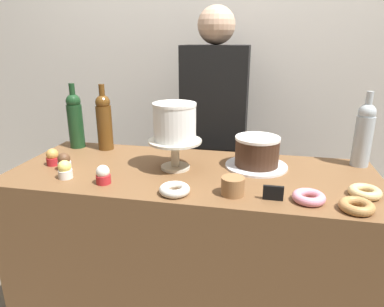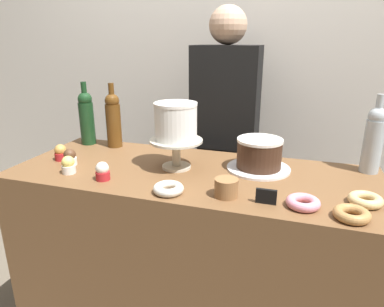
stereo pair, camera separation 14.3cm
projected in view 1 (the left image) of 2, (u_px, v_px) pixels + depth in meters
The scene contains 20 objects.
back_wall at pixel (221, 61), 2.14m from camera, with size 6.00×0.05×2.60m.
display_counter at pixel (192, 262), 1.60m from camera, with size 1.53×0.61×0.90m.
cake_stand_pedestal at pixel (175, 149), 1.46m from camera, with size 0.23×0.23×0.13m.
white_layer_cake at pixel (175, 122), 1.42m from camera, with size 0.18×0.18×0.16m.
silver_serving_platter at pixel (256, 166), 1.50m from camera, with size 0.27×0.27×0.01m.
chocolate_round_cake at pixel (257, 151), 1.48m from camera, with size 0.19×0.19×0.13m.
wine_bottle_green at pixel (75, 120), 1.74m from camera, with size 0.08×0.08×0.33m.
wine_bottle_clear at pixel (364, 134), 1.48m from camera, with size 0.08×0.08×0.33m.
wine_bottle_amber at pixel (104, 121), 1.71m from camera, with size 0.08×0.08×0.33m.
cupcake_lemon at pixel (65, 170), 1.38m from camera, with size 0.06×0.06×0.07m.
cupcake_caramel at pixel (53, 157), 1.52m from camera, with size 0.06×0.06×0.07m.
cupcake_vanilla at pixel (103, 175), 1.32m from camera, with size 0.06×0.06×0.07m.
cupcake_chocolate at pixel (64, 162), 1.47m from camera, with size 0.06×0.06×0.07m.
donut_maple at pixel (357, 206), 1.12m from camera, with size 0.11×0.11×0.03m.
donut_pink at pixel (309, 197), 1.18m from camera, with size 0.11×0.11×0.03m.
donut_glazed at pixel (365, 192), 1.22m from camera, with size 0.11×0.11×0.03m.
donut_sugar at pixel (175, 190), 1.24m from camera, with size 0.11×0.11×0.03m.
cookie_stack at pixel (233, 186), 1.23m from camera, with size 0.08×0.08×0.07m.
price_sign_chalkboard at pixel (273, 193), 1.19m from camera, with size 0.07×0.01×0.05m.
barista_figure at pixel (214, 146), 2.02m from camera, with size 0.36×0.22×1.60m.
Camera 1 is at (0.28, -1.33, 1.43)m, focal length 32.32 mm.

